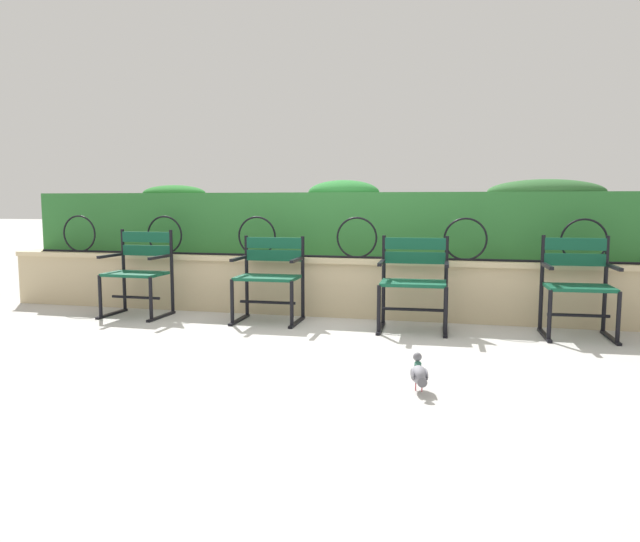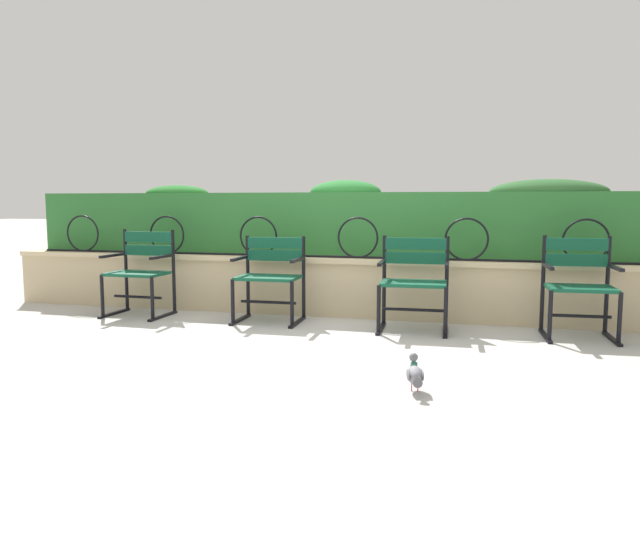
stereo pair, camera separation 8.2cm
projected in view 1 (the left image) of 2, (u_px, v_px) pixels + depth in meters
name	position (u px, v px, depth m)	size (l,w,h in m)	color
ground_plane	(316.00, 334.00, 5.40)	(60.00, 60.00, 0.00)	#B7B5AF
stone_wall	(339.00, 286.00, 6.29)	(7.52, 0.41, 0.60)	#C6B289
iron_arch_fence	(311.00, 240.00, 6.23)	(6.98, 0.02, 0.42)	black
hedge_row	(352.00, 220.00, 6.66)	(7.37, 0.59, 0.81)	#2D7033
park_chair_leftmost	(139.00, 270.00, 6.25)	(0.62, 0.53, 0.88)	#0F4C33
park_chair_centre_left	(270.00, 275.00, 5.95)	(0.64, 0.54, 0.83)	#0F4C33
park_chair_centre_right	(414.00, 279.00, 5.55)	(0.65, 0.55, 0.86)	#0F4C33
park_chair_rightmost	(578.00, 283.00, 5.27)	(0.61, 0.55, 0.88)	#0F4C33
pigeon_near_chairs	(419.00, 374.00, 3.76)	(0.14, 0.29, 0.22)	gray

